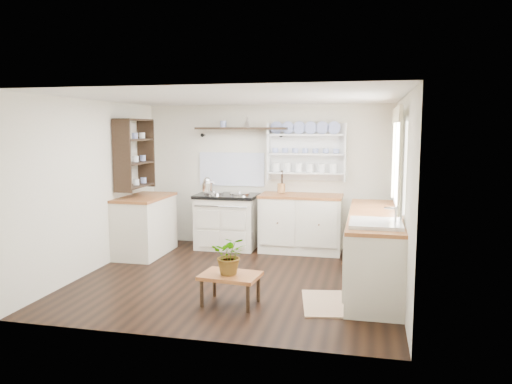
{
  "coord_description": "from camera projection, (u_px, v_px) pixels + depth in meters",
  "views": [
    {
      "loc": [
        1.6,
        -6.03,
        1.93
      ],
      "look_at": [
        0.19,
        0.25,
        1.1
      ],
      "focal_mm": 35.0,
      "sensor_mm": 36.0,
      "label": 1
    }
  ],
  "objects": [
    {
      "name": "floor",
      "position": [
        238.0,
        278.0,
        6.43
      ],
      "size": [
        4.0,
        3.8,
        0.01
      ],
      "primitive_type": "cube",
      "color": "black",
      "rests_on": "ground"
    },
    {
      "name": "wall_back",
      "position": [
        267.0,
        176.0,
        8.12
      ],
      "size": [
        4.0,
        0.02,
        2.3
      ],
      "primitive_type": "cube",
      "color": "beige",
      "rests_on": "ground"
    },
    {
      "name": "wall_right",
      "position": [
        402.0,
        195.0,
        5.85
      ],
      "size": [
        0.02,
        3.8,
        2.3
      ],
      "primitive_type": "cube",
      "color": "beige",
      "rests_on": "ground"
    },
    {
      "name": "wall_left",
      "position": [
        94.0,
        186.0,
        6.72
      ],
      "size": [
        0.02,
        3.8,
        2.3
      ],
      "primitive_type": "cube",
      "color": "beige",
      "rests_on": "ground"
    },
    {
      "name": "ceiling",
      "position": [
        237.0,
        98.0,
        6.13
      ],
      "size": [
        4.0,
        3.8,
        0.01
      ],
      "primitive_type": "cube",
      "color": "white",
      "rests_on": "wall_back"
    },
    {
      "name": "window",
      "position": [
        398.0,
        159.0,
        5.95
      ],
      "size": [
        0.08,
        1.55,
        1.22
      ],
      "color": "white",
      "rests_on": "wall_right"
    },
    {
      "name": "aga_cooker",
      "position": [
        227.0,
        221.0,
        8.02
      ],
      "size": [
        0.98,
        0.68,
        0.9
      ],
      "color": "beige",
      "rests_on": "floor"
    },
    {
      "name": "back_cabinets",
      "position": [
        301.0,
        222.0,
        7.79
      ],
      "size": [
        1.27,
        0.63,
        0.9
      ],
      "color": "#EDE5CC",
      "rests_on": "floor"
    },
    {
      "name": "right_cabinets",
      "position": [
        374.0,
        249.0,
        6.1
      ],
      "size": [
        0.62,
        2.43,
        0.9
      ],
      "color": "#EDE5CC",
      "rests_on": "floor"
    },
    {
      "name": "belfast_sink",
      "position": [
        376.0,
        234.0,
        5.33
      ],
      "size": [
        0.55,
        0.6,
        0.45
      ],
      "color": "white",
      "rests_on": "right_cabinets"
    },
    {
      "name": "left_cabinets",
      "position": [
        145.0,
        225.0,
        7.61
      ],
      "size": [
        0.62,
        1.13,
        0.9
      ],
      "color": "#EDE5CC",
      "rests_on": "floor"
    },
    {
      "name": "plate_rack",
      "position": [
        307.0,
        152.0,
        7.89
      ],
      "size": [
        1.2,
        0.22,
        0.9
      ],
      "color": "white",
      "rests_on": "wall_back"
    },
    {
      "name": "high_shelf",
      "position": [
        241.0,
        129.0,
        7.99
      ],
      "size": [
        1.5,
        0.29,
        0.16
      ],
      "color": "black",
      "rests_on": "wall_back"
    },
    {
      "name": "left_shelving",
      "position": [
        134.0,
        153.0,
        7.5
      ],
      "size": [
        0.28,
        0.8,
        1.05
      ],
      "primitive_type": "cube",
      "color": "black",
      "rests_on": "wall_left"
    },
    {
      "name": "kettle",
      "position": [
        207.0,
        185.0,
        7.89
      ],
      "size": [
        0.18,
        0.18,
        0.22
      ],
      "primitive_type": null,
      "color": "silver",
      "rests_on": "aga_cooker"
    },
    {
      "name": "utensil_crock",
      "position": [
        281.0,
        188.0,
        7.87
      ],
      "size": [
        0.12,
        0.12,
        0.15
      ],
      "primitive_type": "cylinder",
      "color": "#AC743F",
      "rests_on": "back_cabinets"
    },
    {
      "name": "center_table",
      "position": [
        230.0,
        278.0,
        5.46
      ],
      "size": [
        0.67,
        0.51,
        0.34
      ],
      "rotation": [
        0.0,
        0.0,
        -0.1
      ],
      "color": "brown",
      "rests_on": "floor"
    },
    {
      "name": "potted_plant",
      "position": [
        230.0,
        255.0,
        5.43
      ],
      "size": [
        0.42,
        0.38,
        0.43
      ],
      "primitive_type": "imported",
      "rotation": [
        0.0,
        0.0,
        0.12
      ],
      "color": "#3F7233",
      "rests_on": "center_table"
    },
    {
      "name": "floor_rug",
      "position": [
        328.0,
        303.0,
        5.5
      ],
      "size": [
        0.68,
        0.93,
        0.02
      ],
      "primitive_type": "cube",
      "rotation": [
        0.0,
        0.0,
        0.17
      ],
      "color": "#9C7D5B",
      "rests_on": "floor"
    }
  ]
}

